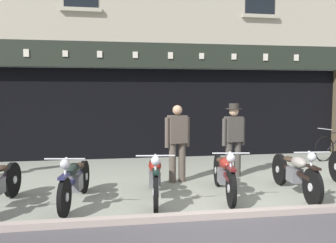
% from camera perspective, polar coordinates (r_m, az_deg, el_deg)
% --- Properties ---
extents(shop_facade, '(11.79, 4.42, 6.52)m').
position_cam_1_polar(shop_facade, '(12.08, -1.33, 3.89)').
color(shop_facade, black).
rests_on(shop_facade, ground).
extents(motorcycle_left, '(0.62, 1.94, 0.90)m').
position_cam_1_polar(motorcycle_left, '(6.33, -14.74, -9.06)').
color(motorcycle_left, black).
rests_on(motorcycle_left, ground).
extents(motorcycle_center_left, '(0.62, 2.05, 0.91)m').
position_cam_1_polar(motorcycle_center_left, '(6.33, -2.14, -8.79)').
color(motorcycle_center_left, black).
rests_on(motorcycle_center_left, ground).
extents(motorcycle_center, '(0.62, 2.02, 0.92)m').
position_cam_1_polar(motorcycle_center, '(6.66, 8.99, -8.21)').
color(motorcycle_center, black).
rests_on(motorcycle_center, ground).
extents(motorcycle_center_right, '(0.62, 2.04, 0.91)m').
position_cam_1_polar(motorcycle_center_right, '(7.07, 19.75, -7.67)').
color(motorcycle_center_right, black).
rests_on(motorcycle_center_right, ground).
extents(salesman_left, '(0.55, 0.30, 1.64)m').
position_cam_1_polar(salesman_left, '(7.50, 1.51, -2.95)').
color(salesman_left, brown).
rests_on(salesman_left, ground).
extents(shopkeeper_center, '(0.55, 0.36, 1.66)m').
position_cam_1_polar(shopkeeper_center, '(8.09, 10.48, -2.33)').
color(shopkeeper_center, '#47423D').
rests_on(shopkeeper_center, ground).
extents(advert_board_near, '(0.65, 0.03, 0.91)m').
position_cam_1_polar(advert_board_near, '(11.20, 13.04, 3.86)').
color(advert_board_near, silver).
extents(advert_board_far, '(0.79, 0.03, 0.89)m').
position_cam_1_polar(advert_board_far, '(11.68, 18.19, 4.06)').
color(advert_board_far, silver).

